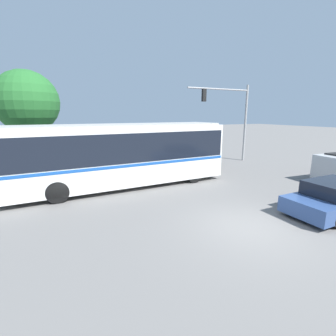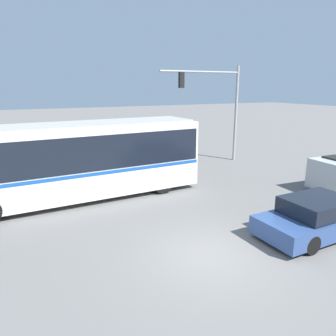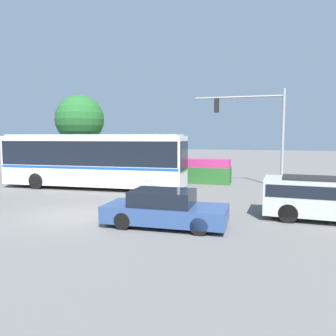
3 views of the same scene
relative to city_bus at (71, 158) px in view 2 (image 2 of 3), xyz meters
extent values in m
plane|color=slate|center=(2.79, -6.69, -1.92)|extent=(140.00, 140.00, 0.00)
cube|color=silver|center=(-0.01, 0.00, -0.16)|extent=(11.61, 3.00, 3.04)
cube|color=black|center=(-0.01, 0.00, 0.33)|extent=(11.38, 3.03, 1.46)
cube|color=#194C9E|center=(-0.01, 0.00, -0.52)|extent=(11.49, 3.03, 0.14)
cube|color=black|center=(5.76, 0.26, 0.21)|extent=(0.15, 2.12, 1.70)
cube|color=#9D9D99|center=(-0.01, 0.00, 1.41)|extent=(11.14, 2.78, 0.10)
cylinder|color=black|center=(3.85, 1.27, -1.42)|extent=(1.01, 0.34, 1.00)
cylinder|color=black|center=(3.95, -0.92, -1.42)|extent=(1.01, 0.34, 1.00)
cube|color=navy|center=(6.83, -7.15, -1.45)|extent=(4.48, 1.95, 0.61)
cube|color=black|center=(6.72, -7.15, -0.88)|extent=(2.25, 1.68, 0.55)
cylinder|color=black|center=(8.19, -6.30, -1.62)|extent=(0.62, 0.23, 0.61)
cylinder|color=black|center=(5.48, -6.35, -1.62)|extent=(0.62, 0.23, 0.61)
cylinder|color=black|center=(5.52, -7.99, -1.62)|extent=(0.62, 0.23, 0.61)
cylinder|color=black|center=(11.25, -3.73, -1.56)|extent=(0.74, 0.30, 0.72)
cylinder|color=gray|center=(11.34, 3.30, 1.17)|extent=(0.18, 0.18, 6.20)
cylinder|color=gray|center=(8.56, 3.30, 3.84)|extent=(5.56, 0.12, 0.12)
cube|color=black|center=(7.19, 3.30, 3.34)|extent=(0.30, 0.22, 0.90)
cylinder|color=red|center=(7.19, 3.42, 3.64)|extent=(0.18, 0.02, 0.18)
cylinder|color=yellow|center=(7.19, 3.42, 3.34)|extent=(0.18, 0.02, 0.18)
cylinder|color=green|center=(7.19, 3.42, 3.04)|extent=(0.18, 0.02, 0.18)
cube|color=#286028|center=(5.03, 4.18, -1.36)|extent=(6.13, 1.39, 1.13)
cube|color=#B22D6B|center=(5.03, 4.18, -0.52)|extent=(6.00, 1.32, 0.56)
camera|label=1|loc=(-3.11, -12.62, 1.97)|focal=25.84mm
camera|label=2|loc=(-2.17, -13.85, 2.99)|focal=33.99mm
camera|label=3|loc=(10.18, -18.35, 1.33)|focal=35.00mm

